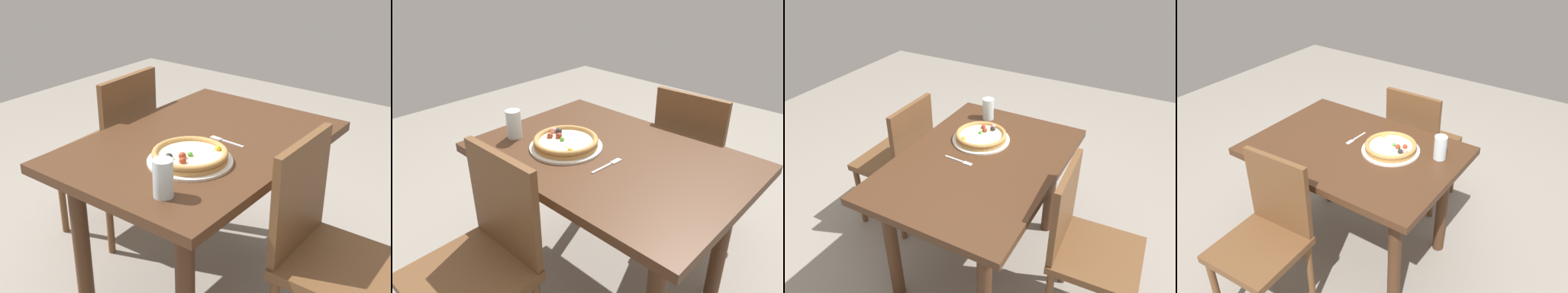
{
  "view_description": "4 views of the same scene",
  "coord_description": "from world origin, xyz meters",
  "views": [
    {
      "loc": [
        -1.57,
        -1.17,
        1.58
      ],
      "look_at": [
        -0.09,
        -0.04,
        0.75
      ],
      "focal_mm": 47.56,
      "sensor_mm": 36.0,
      "label": 1
    },
    {
      "loc": [
        0.91,
        -1.11,
        1.49
      ],
      "look_at": [
        -0.09,
        -0.04,
        0.75
      ],
      "focal_mm": 34.47,
      "sensor_mm": 36.0,
      "label": 2
    },
    {
      "loc": [
        1.51,
        0.83,
        1.88
      ],
      "look_at": [
        -0.09,
        -0.04,
        0.75
      ],
      "focal_mm": 36.14,
      "sensor_mm": 36.0,
      "label": 3
    },
    {
      "loc": [
        -1.25,
        1.63,
        1.98
      ],
      "look_at": [
        -0.09,
        -0.04,
        0.75
      ],
      "focal_mm": 39.21,
      "sensor_mm": 36.0,
      "label": 4
    }
  ],
  "objects": [
    {
      "name": "chair_near",
      "position": [
        -0.08,
        -0.62,
        0.5
      ],
      "size": [
        0.4,
        0.4,
        0.9
      ],
      "rotation": [
        0.0,
        0.0,
        3.15
      ],
      "color": "brown",
      "rests_on": "ground"
    },
    {
      "name": "drinking_glass",
      "position": [
        -0.44,
        -0.18,
        0.8
      ],
      "size": [
        0.07,
        0.07,
        0.13
      ],
      "primitive_type": "cylinder",
      "color": "silver",
      "rests_on": "dining_table"
    },
    {
      "name": "plate",
      "position": [
        -0.18,
        -0.09,
        0.73
      ],
      "size": [
        0.33,
        0.33,
        0.01
      ],
      "primitive_type": "cylinder",
      "color": "silver",
      "rests_on": "dining_table"
    },
    {
      "name": "fork",
      "position": [
        0.06,
        -0.08,
        0.73
      ],
      "size": [
        0.02,
        0.17,
        0.0
      ],
      "rotation": [
        0.0,
        0.0,
        1.52
      ],
      "color": "silver",
      "rests_on": "dining_table"
    },
    {
      "name": "chair_far",
      "position": [
        0.09,
        0.62,
        0.5
      ],
      "size": [
        0.42,
        0.42,
        0.9
      ],
      "rotation": [
        0.0,
        0.0,
        0.05
      ],
      "color": "brown",
      "rests_on": "ground"
    },
    {
      "name": "ground_plane",
      "position": [
        0.0,
        0.0,
        0.0
      ],
      "size": [
        6.0,
        6.0,
        0.0
      ],
      "primitive_type": "plane",
      "color": "gray"
    },
    {
      "name": "dining_table",
      "position": [
        0.0,
        0.0,
        0.61
      ],
      "size": [
        1.17,
        0.81,
        0.73
      ],
      "color": "#472B19",
      "rests_on": "ground"
    },
    {
      "name": "pizza",
      "position": [
        -0.19,
        -0.09,
        0.76
      ],
      "size": [
        0.29,
        0.29,
        0.05
      ],
      "color": "#B78447",
      "rests_on": "plate"
    }
  ]
}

